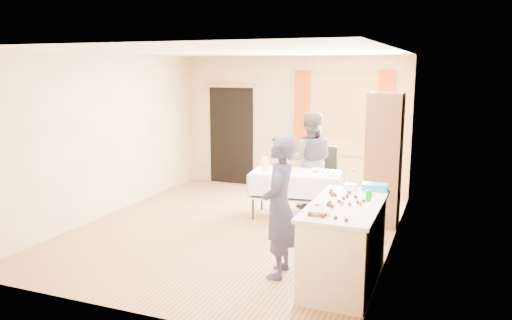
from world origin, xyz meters
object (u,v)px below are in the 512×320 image
at_px(woman, 310,160).
at_px(cabinet, 384,160).
at_px(counter, 345,243).
at_px(chair, 322,187).
at_px(girl, 279,206).
at_px(party_table, 295,190).

bearing_deg(woman, cabinet, 146.94).
height_order(counter, woman, woman).
distance_m(chair, woman, 0.62).
bearing_deg(woman, counter, 100.56).
relative_size(cabinet, girl, 1.22).
distance_m(party_table, woman, 0.76).
height_order(party_table, chair, chair).
bearing_deg(chair, party_table, -98.81).
distance_m(chair, girl, 3.26).
height_order(party_table, woman, woman).
distance_m(party_table, chair, 1.00).
xyz_separation_m(counter, party_table, (-1.24, 2.14, -0.01)).
distance_m(cabinet, woman, 1.38).
height_order(girl, woman, girl).
distance_m(counter, girl, 0.83).
distance_m(cabinet, counter, 2.38).
relative_size(party_table, woman, 0.90).
bearing_deg(counter, cabinet, 87.53).
height_order(cabinet, party_table, cabinet).
bearing_deg(girl, chair, 178.57).
bearing_deg(party_table, cabinet, 0.91).
height_order(cabinet, girl, cabinet).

